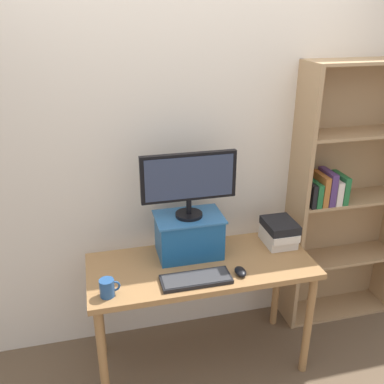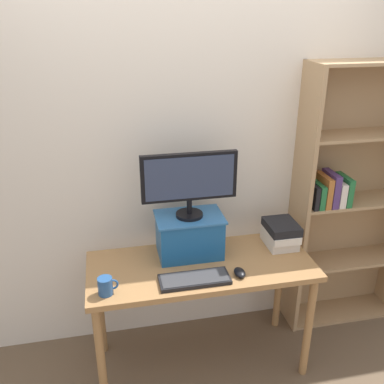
{
  "view_description": "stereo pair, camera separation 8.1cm",
  "coord_description": "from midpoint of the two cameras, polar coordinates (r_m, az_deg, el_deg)",
  "views": [
    {
      "loc": [
        -0.59,
        -2.14,
        2.21
      ],
      "look_at": [
        -0.05,
        0.05,
        1.23
      ],
      "focal_mm": 40.0,
      "sensor_mm": 36.0,
      "label": 1
    },
    {
      "loc": [
        -0.51,
        -2.16,
        2.21
      ],
      "look_at": [
        -0.05,
        0.05,
        1.23
      ],
      "focal_mm": 40.0,
      "sensor_mm": 36.0,
      "label": 2
    }
  ],
  "objects": [
    {
      "name": "coffee_mug",
      "position": [
        2.4,
        -10.46,
        -12.23
      ],
      "size": [
        0.11,
        0.08,
        0.1
      ],
      "color": "#234C84",
      "rests_on": "desk"
    },
    {
      "name": "ground_plane",
      "position": [
        3.13,
        1.9,
        -21.55
      ],
      "size": [
        12.0,
        12.0,
        0.0
      ],
      "primitive_type": "plane",
      "color": "brown"
    },
    {
      "name": "bookshelf_unit",
      "position": [
        3.23,
        20.99,
        -0.82
      ],
      "size": [
        0.87,
        0.28,
        1.91
      ],
      "color": "tan",
      "rests_on": "ground_plane"
    },
    {
      "name": "computer_mouse",
      "position": [
        2.55,
        7.29,
        -10.61
      ],
      "size": [
        0.06,
        0.1,
        0.04
      ],
      "color": "black",
      "rests_on": "desk"
    },
    {
      "name": "back_wall",
      "position": [
        2.81,
        0.06,
        4.48
      ],
      "size": [
        7.0,
        0.08,
        2.6
      ],
      "color": "beige",
      "rests_on": "ground_plane"
    },
    {
      "name": "desk",
      "position": [
        2.69,
        2.09,
        -11.29
      ],
      "size": [
        1.37,
        0.57,
        0.78
      ],
      "color": "#9E7042",
      "rests_on": "ground_plane"
    },
    {
      "name": "keyboard",
      "position": [
        2.48,
        1.29,
        -11.55
      ],
      "size": [
        0.4,
        0.16,
        0.02
      ],
      "color": "black",
      "rests_on": "desk"
    },
    {
      "name": "book_stack",
      "position": [
        2.85,
        12.53,
        -5.46
      ],
      "size": [
        0.19,
        0.25,
        0.17
      ],
      "color": "silver",
      "rests_on": "desk"
    },
    {
      "name": "riser_box",
      "position": [
        2.67,
        0.52,
        -5.65
      ],
      "size": [
        0.41,
        0.28,
        0.26
      ],
      "color": "#195189",
      "rests_on": "desk"
    },
    {
      "name": "computer_monitor",
      "position": [
        2.51,
        0.56,
        1.57
      ],
      "size": [
        0.57,
        0.17,
        0.4
      ],
      "color": "black",
      "rests_on": "riser_box"
    }
  ]
}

